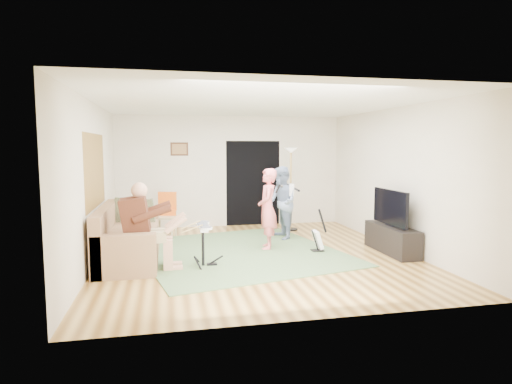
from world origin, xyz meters
TOP-DOWN VIEW (x-y plane):
  - floor at (0.00, 0.00)m, footprint 6.00×6.00m
  - walls at (0.00, 0.00)m, footprint 5.50×6.00m
  - ceiling at (0.00, 0.00)m, footprint 6.00×6.00m
  - window_blinds at (-2.74, 0.20)m, footprint 0.00×2.05m
  - doorway at (0.55, 2.99)m, footprint 2.10×0.00m
  - picture_frame at (-1.25, 2.99)m, footprint 0.42×0.03m
  - area_rug at (-0.27, 0.26)m, footprint 4.16×4.35m
  - sofa at (-2.30, 0.10)m, footprint 0.95×2.32m
  - drummer at (-1.87, -0.55)m, footprint 0.91×0.51m
  - drum_kit at (-1.00, -0.55)m, footprint 0.39×0.69m
  - singer at (0.32, 0.43)m, footprint 0.48×0.63m
  - microphone at (0.52, 0.43)m, footprint 0.06×0.06m
  - guitarist at (0.80, 1.23)m, footprint 0.63×0.79m
  - guitar_held at (1.00, 1.23)m, footprint 0.19×0.61m
  - guitar_spare at (1.18, 0.01)m, footprint 0.29×0.26m
  - torchiere_lamp at (1.28, 2.14)m, footprint 0.35×0.35m
  - dining_chair at (-1.60, 1.89)m, footprint 0.50×0.52m
  - tv_cabinet at (2.50, -0.33)m, footprint 0.40×1.40m
  - television at (2.45, -0.33)m, footprint 0.06×1.14m

SIDE VIEW (x-z plane):
  - floor at x=0.00m, z-range 0.00..0.00m
  - area_rug at x=-0.27m, z-range 0.00..0.02m
  - guitar_spare at x=1.18m, z-range -0.17..0.63m
  - tv_cabinet at x=2.50m, z-range 0.00..0.50m
  - drum_kit at x=-1.00m, z-range -0.05..0.67m
  - sofa at x=-2.30m, z-range -0.16..0.78m
  - dining_chair at x=-1.60m, z-range -0.14..0.83m
  - drummer at x=-1.87m, z-range -0.15..1.24m
  - singer at x=0.32m, z-range 0.00..1.54m
  - guitarist at x=0.80m, z-range 0.00..1.55m
  - television at x=2.45m, z-range 0.53..1.17m
  - doorway at x=0.55m, z-range 0.00..2.10m
  - guitar_held at x=1.00m, z-range 0.92..1.18m
  - microphone at x=0.52m, z-range 1.03..1.27m
  - torchiere_lamp at x=1.28m, z-range 0.36..2.29m
  - walls at x=0.00m, z-range 0.00..2.70m
  - window_blinds at x=-2.74m, z-range 0.53..2.58m
  - picture_frame at x=-1.25m, z-range 1.74..2.06m
  - ceiling at x=0.00m, z-range 2.70..2.70m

